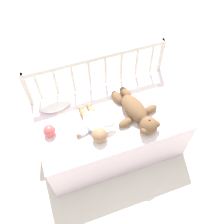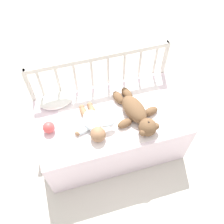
{
  "view_description": "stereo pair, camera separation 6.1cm",
  "coord_description": "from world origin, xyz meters",
  "px_view_note": "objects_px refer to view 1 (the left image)",
  "views": [
    {
      "loc": [
        -0.34,
        -0.96,
        1.95
      ],
      "look_at": [
        0.0,
        -0.01,
        0.5
      ],
      "focal_mm": 40.0,
      "sensor_mm": 36.0,
      "label": 1
    },
    {
      "loc": [
        -0.28,
        -0.98,
        1.95
      ],
      "look_at": [
        0.0,
        -0.01,
        0.5
      ],
      "focal_mm": 40.0,
      "sensor_mm": 36.0,
      "label": 2
    }
  ],
  "objects_px": {
    "baby": "(94,124)",
    "toy_ball": "(49,130)",
    "small_pillow": "(54,103)",
    "teddy_bear": "(137,112)"
  },
  "relations": [
    {
      "from": "small_pillow",
      "to": "teddy_bear",
      "type": "bearing_deg",
      "value": -28.57
    },
    {
      "from": "baby",
      "to": "toy_ball",
      "type": "height_order",
      "value": "baby"
    },
    {
      "from": "teddy_bear",
      "to": "toy_ball",
      "type": "bearing_deg",
      "value": 174.02
    },
    {
      "from": "baby",
      "to": "small_pillow",
      "type": "height_order",
      "value": "baby"
    },
    {
      "from": "baby",
      "to": "small_pillow",
      "type": "distance_m",
      "value": 0.36
    },
    {
      "from": "teddy_bear",
      "to": "toy_ball",
      "type": "distance_m",
      "value": 0.62
    },
    {
      "from": "baby",
      "to": "toy_ball",
      "type": "xyz_separation_m",
      "value": [
        -0.3,
        0.06,
        -0.0
      ]
    },
    {
      "from": "teddy_bear",
      "to": "toy_ball",
      "type": "relative_size",
      "value": 5.61
    },
    {
      "from": "baby",
      "to": "teddy_bear",
      "type": "bearing_deg",
      "value": -1.59
    },
    {
      "from": "toy_ball",
      "to": "baby",
      "type": "bearing_deg",
      "value": -10.48
    }
  ]
}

